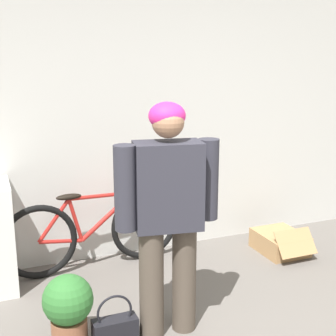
# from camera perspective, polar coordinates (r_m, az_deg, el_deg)

# --- Properties ---
(wall_back) EXTENTS (8.00, 0.07, 2.60)m
(wall_back) POSITION_cam_1_polar(r_m,az_deg,el_deg) (4.34, -4.48, 6.01)
(wall_back) COLOR silver
(wall_back) RESTS_ON ground_plane
(person) EXTENTS (0.72, 0.31, 1.59)m
(person) POSITION_cam_1_polar(r_m,az_deg,el_deg) (3.05, -0.01, -4.72)
(person) COLOR #4C4238
(person) RESTS_ON ground_plane
(bicycle) EXTENTS (1.63, 0.46, 0.73)m
(bicycle) POSITION_cam_1_polar(r_m,az_deg,el_deg) (4.24, -8.98, -7.60)
(bicycle) COLOR black
(bicycle) RESTS_ON ground_plane
(handbag) EXTENTS (0.30, 0.12, 0.35)m
(handbag) POSITION_cam_1_polar(r_m,az_deg,el_deg) (3.29, -6.47, -18.90)
(handbag) COLOR black
(handbag) RESTS_ON ground_plane
(cardboard_box) EXTENTS (0.41, 0.56, 0.29)m
(cardboard_box) POSITION_cam_1_polar(r_m,az_deg,el_deg) (4.74, 13.51, -8.78)
(cardboard_box) COLOR #A87F51
(cardboard_box) RESTS_ON ground_plane
(potted_plant) EXTENTS (0.33, 0.33, 0.51)m
(potted_plant) POSITION_cam_1_polar(r_m,az_deg,el_deg) (3.20, -12.06, -16.36)
(potted_plant) COLOR brown
(potted_plant) RESTS_ON ground_plane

